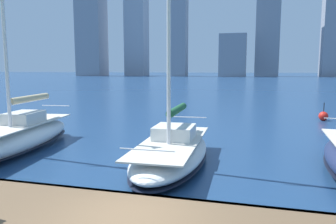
% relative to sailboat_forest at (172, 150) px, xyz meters
% --- Properties ---
extents(dock_pier, '(28.00, 2.80, 0.60)m').
position_rel_sailboat_forest_xyz_m(dock_pier, '(-0.52, 6.11, -0.09)').
color(dock_pier, brown).
rests_on(dock_pier, ground).
extents(city_skyline, '(169.58, 21.66, 53.14)m').
position_rel_sailboat_forest_xyz_m(city_skyline, '(-0.09, -152.20, 21.99)').
color(city_skyline, '#8F959F').
rests_on(city_skyline, ground).
extents(sailboat_forest, '(2.96, 7.88, 12.52)m').
position_rel_sailboat_forest_xyz_m(sailboat_forest, '(0.00, 0.00, 0.00)').
color(sailboat_forest, white).
rests_on(sailboat_forest, ground).
extents(sailboat_tan, '(3.34, 8.85, 11.55)m').
position_rel_sailboat_forest_xyz_m(sailboat_tan, '(7.76, -0.31, 0.12)').
color(sailboat_tan, white).
rests_on(sailboat_tan, ground).
extents(channel_buoy, '(0.70, 0.70, 1.40)m').
position_rel_sailboat_forest_xyz_m(channel_buoy, '(-8.46, -14.19, -0.28)').
color(channel_buoy, red).
rests_on(channel_buoy, ground).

